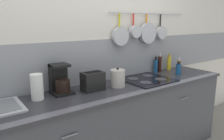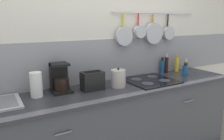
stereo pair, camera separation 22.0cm
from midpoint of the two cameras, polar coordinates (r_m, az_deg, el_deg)
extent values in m
cube|color=silver|center=(2.51, 0.49, 5.45)|extent=(7.20, 0.06, 2.60)
cube|color=gray|center=(2.52, 0.54, 2.66)|extent=(7.20, 0.07, 0.48)
cylinder|color=#B7BABF|center=(2.87, 13.64, 14.21)|extent=(1.29, 0.02, 0.02)
cylinder|color=gold|center=(2.56, 5.46, 12.88)|extent=(0.02, 0.02, 0.15)
cylinder|color=#B7BABF|center=(2.55, 5.67, 8.74)|extent=(0.22, 0.05, 0.22)
cylinder|color=red|center=(2.69, 9.25, 12.89)|extent=(0.02, 0.02, 0.14)
cylinder|color=#B7BABF|center=(2.67, 9.62, 9.81)|extent=(0.15, 0.07, 0.15)
cylinder|color=orange|center=(2.84, 12.85, 13.02)|extent=(0.02, 0.02, 0.11)
cylinder|color=#B7BABF|center=(2.82, 13.04, 9.30)|extent=(0.26, 0.05, 0.26)
cylinder|color=black|center=(3.02, 16.47, 12.33)|extent=(0.02, 0.02, 0.15)
cylinder|color=#B7BABF|center=(3.00, 16.64, 9.21)|extent=(0.17, 0.05, 0.17)
cube|color=#3F4247|center=(2.49, 4.63, -15.25)|extent=(2.87, 0.57, 0.90)
cylinder|color=slate|center=(1.82, -9.14, -16.12)|extent=(0.14, 0.01, 0.01)
cylinder|color=slate|center=(2.64, 21.60, -7.61)|extent=(0.14, 0.01, 0.01)
cube|color=#2D2D33|center=(2.31, 4.84, -4.88)|extent=(2.91, 0.61, 0.03)
cylinder|color=white|center=(2.05, -16.34, -3.75)|extent=(0.11, 0.11, 0.23)
cube|color=black|center=(2.17, -10.25, -5.38)|extent=(0.19, 0.21, 0.02)
cube|color=black|center=(2.19, -10.99, -1.69)|extent=(0.17, 0.07, 0.28)
cylinder|color=black|center=(2.12, -10.09, -3.74)|extent=(0.14, 0.14, 0.12)
cube|color=black|center=(2.12, -10.72, 1.43)|extent=(0.17, 0.16, 0.02)
cube|color=black|center=(2.18, -2.26, -2.87)|extent=(0.22, 0.13, 0.19)
cube|color=black|center=(2.13, -1.98, -0.55)|extent=(0.17, 0.02, 0.00)
cube|color=black|center=(2.17, -2.57, -0.31)|extent=(0.17, 0.02, 0.00)
cube|color=black|center=(2.12, -5.10, -2.32)|extent=(0.02, 0.02, 0.02)
cylinder|color=beige|center=(2.29, 4.40, -2.22)|extent=(0.16, 0.16, 0.18)
sphere|color=black|center=(2.26, 4.44, 0.29)|extent=(0.02, 0.02, 0.02)
cube|color=black|center=(2.58, 12.37, -2.70)|extent=(0.54, 0.53, 0.01)
cylinder|color=#38383D|center=(2.42, 11.91, -3.49)|extent=(0.13, 0.13, 0.00)
cylinder|color=#38383D|center=(2.59, 15.95, -2.67)|extent=(0.13, 0.13, 0.00)
cylinder|color=#38383D|center=(2.58, 8.79, -2.40)|extent=(0.13, 0.13, 0.00)
cylinder|color=#38383D|center=(2.73, 12.80, -1.70)|extent=(0.13, 0.13, 0.00)
cylinder|color=navy|center=(2.98, 15.07, 0.80)|extent=(0.05, 0.05, 0.17)
cylinder|color=black|center=(2.96, 15.18, 2.79)|extent=(0.03, 0.03, 0.04)
cylinder|color=#33140F|center=(3.02, 16.08, 1.24)|extent=(0.05, 0.05, 0.21)
cylinder|color=beige|center=(2.99, 16.23, 3.65)|extent=(0.03, 0.03, 0.05)
cylinder|color=navy|center=(2.91, 20.66, -0.24)|extent=(0.07, 0.07, 0.14)
cylinder|color=black|center=(2.89, 20.79, 1.38)|extent=(0.04, 0.04, 0.03)
cylinder|color=#8C5919|center=(2.99, 20.76, 0.39)|extent=(0.05, 0.05, 0.17)
cylinder|color=beige|center=(2.97, 20.92, 2.34)|extent=(0.02, 0.02, 0.04)
cylinder|color=yellow|center=(3.16, 18.54, 1.34)|extent=(0.05, 0.05, 0.19)
cylinder|color=#B28C19|center=(3.14, 18.69, 3.36)|extent=(0.03, 0.03, 0.04)
camera|label=1|loc=(0.11, -87.14, 0.64)|focal=35.00mm
camera|label=2|loc=(0.11, 92.86, -0.64)|focal=35.00mm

